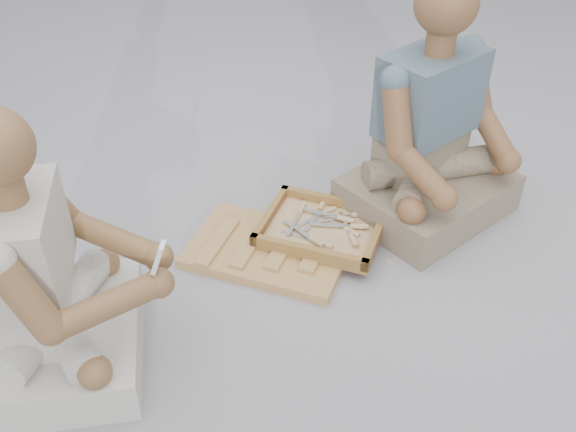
# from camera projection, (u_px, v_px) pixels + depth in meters

# --- Properties ---
(ground) EXTENTS (60.00, 60.00, 0.00)m
(ground) POSITION_uv_depth(u_px,v_px,m) (299.00, 305.00, 2.28)
(ground) COLOR #959499
(ground) RESTS_ON ground
(carved_panel) EXTENTS (0.68, 0.54, 0.04)m
(carved_panel) POSITION_uv_depth(u_px,v_px,m) (269.00, 250.00, 2.49)
(carved_panel) COLOR #A37E3F
(carved_panel) RESTS_ON ground
(tool_tray) EXTENTS (0.54, 0.47, 0.06)m
(tool_tray) POSITION_uv_depth(u_px,v_px,m) (322.00, 229.00, 2.53)
(tool_tray) COLOR brown
(tool_tray) RESTS_ON carved_panel
(chisel_0) EXTENTS (0.21, 0.10, 0.02)m
(chisel_0) POSITION_uv_depth(u_px,v_px,m) (319.00, 243.00, 2.46)
(chisel_0) COLOR silver
(chisel_0) RESTS_ON tool_tray
(chisel_1) EXTENTS (0.22, 0.02, 0.02)m
(chisel_1) POSITION_uv_depth(u_px,v_px,m) (354.00, 226.00, 2.53)
(chisel_1) COLOR silver
(chisel_1) RESTS_ON tool_tray
(chisel_2) EXTENTS (0.08, 0.22, 0.02)m
(chisel_2) POSITION_uv_depth(u_px,v_px,m) (352.00, 237.00, 2.47)
(chisel_2) COLOR silver
(chisel_2) RESTS_ON tool_tray
(chisel_3) EXTENTS (0.18, 0.16, 0.02)m
(chisel_3) POSITION_uv_depth(u_px,v_px,m) (312.00, 239.00, 2.46)
(chisel_3) COLOR silver
(chisel_3) RESTS_ON tool_tray
(chisel_4) EXTENTS (0.21, 0.09, 0.02)m
(chisel_4) POSITION_uv_depth(u_px,v_px,m) (341.00, 218.00, 2.56)
(chisel_4) COLOR silver
(chisel_4) RESTS_ON tool_tray
(chisel_5) EXTENTS (0.17, 0.16, 0.02)m
(chisel_5) POSITION_uv_depth(u_px,v_px,m) (324.00, 213.00, 2.61)
(chisel_5) COLOR silver
(chisel_5) RESTS_ON tool_tray
(chisel_6) EXTENTS (0.06, 0.22, 0.02)m
(chisel_6) POSITION_uv_depth(u_px,v_px,m) (300.00, 211.00, 2.61)
(chisel_6) COLOR silver
(chisel_6) RESTS_ON tool_tray
(chisel_7) EXTENTS (0.08, 0.22, 0.02)m
(chisel_7) POSITION_uv_depth(u_px,v_px,m) (320.00, 208.00, 2.63)
(chisel_7) COLOR silver
(chisel_7) RESTS_ON tool_tray
(chisel_8) EXTENTS (0.19, 0.15, 0.02)m
(chisel_8) POSITION_uv_depth(u_px,v_px,m) (348.00, 230.00, 2.52)
(chisel_8) COLOR silver
(chisel_8) RESTS_ON tool_tray
(chisel_9) EXTENTS (0.21, 0.10, 0.02)m
(chisel_9) POSITION_uv_depth(u_px,v_px,m) (354.00, 215.00, 2.59)
(chisel_9) COLOR silver
(chisel_9) RESTS_ON tool_tray
(wood_chip_0) EXTENTS (0.02, 0.02, 0.00)m
(wood_chip_0) POSITION_uv_depth(u_px,v_px,m) (304.00, 212.00, 2.72)
(wood_chip_0) COLOR tan
(wood_chip_0) RESTS_ON ground
(wood_chip_1) EXTENTS (0.02, 0.02, 0.00)m
(wood_chip_1) POSITION_uv_depth(u_px,v_px,m) (341.00, 193.00, 2.83)
(wood_chip_1) COLOR tan
(wood_chip_1) RESTS_ON ground
(wood_chip_2) EXTENTS (0.02, 0.02, 0.00)m
(wood_chip_2) POSITION_uv_depth(u_px,v_px,m) (348.00, 219.00, 2.68)
(wood_chip_2) COLOR tan
(wood_chip_2) RESTS_ON ground
(wood_chip_3) EXTENTS (0.02, 0.02, 0.00)m
(wood_chip_3) POSITION_uv_depth(u_px,v_px,m) (363.00, 256.00, 2.49)
(wood_chip_3) COLOR tan
(wood_chip_3) RESTS_ON ground
(wood_chip_4) EXTENTS (0.02, 0.02, 0.00)m
(wood_chip_4) POSITION_uv_depth(u_px,v_px,m) (340.00, 204.00, 2.77)
(wood_chip_4) COLOR tan
(wood_chip_4) RESTS_ON ground
(wood_chip_5) EXTENTS (0.02, 0.02, 0.00)m
(wood_chip_5) POSITION_uv_depth(u_px,v_px,m) (376.00, 232.00, 2.62)
(wood_chip_5) COLOR tan
(wood_chip_5) RESTS_ON ground
(wood_chip_6) EXTENTS (0.02, 0.02, 0.00)m
(wood_chip_6) POSITION_uv_depth(u_px,v_px,m) (279.00, 232.00, 2.61)
(wood_chip_6) COLOR tan
(wood_chip_6) RESTS_ON ground
(wood_chip_7) EXTENTS (0.02, 0.02, 0.00)m
(wood_chip_7) POSITION_uv_depth(u_px,v_px,m) (313.00, 240.00, 2.57)
(wood_chip_7) COLOR tan
(wood_chip_7) RESTS_ON ground
(wood_chip_8) EXTENTS (0.02, 0.02, 0.00)m
(wood_chip_8) POSITION_uv_depth(u_px,v_px,m) (303.00, 202.00, 2.78)
(wood_chip_8) COLOR tan
(wood_chip_8) RESTS_ON ground
(wood_chip_9) EXTENTS (0.02, 0.02, 0.00)m
(wood_chip_9) POSITION_uv_depth(u_px,v_px,m) (401.00, 252.00, 2.51)
(wood_chip_9) COLOR tan
(wood_chip_9) RESTS_ON ground
(wood_chip_10) EXTENTS (0.02, 0.02, 0.00)m
(wood_chip_10) POSITION_uv_depth(u_px,v_px,m) (389.00, 261.00, 2.47)
(wood_chip_10) COLOR tan
(wood_chip_10) RESTS_ON ground
(wood_chip_11) EXTENTS (0.02, 0.02, 0.00)m
(wood_chip_11) POSITION_uv_depth(u_px,v_px,m) (357.00, 246.00, 2.54)
(wood_chip_11) COLOR tan
(wood_chip_11) RESTS_ON ground
(wood_chip_12) EXTENTS (0.02, 0.02, 0.00)m
(wood_chip_12) POSITION_uv_depth(u_px,v_px,m) (330.00, 293.00, 2.33)
(wood_chip_12) COLOR tan
(wood_chip_12) RESTS_ON ground
(wood_chip_13) EXTENTS (0.02, 0.02, 0.00)m
(wood_chip_13) POSITION_uv_depth(u_px,v_px,m) (286.00, 287.00, 2.35)
(wood_chip_13) COLOR tan
(wood_chip_13) RESTS_ON ground
(wood_chip_14) EXTENTS (0.02, 0.02, 0.00)m
(wood_chip_14) POSITION_uv_depth(u_px,v_px,m) (360.00, 264.00, 2.45)
(wood_chip_14) COLOR tan
(wood_chip_14) RESTS_ON ground
(wood_chip_15) EXTENTS (0.02, 0.02, 0.00)m
(wood_chip_15) POSITION_uv_depth(u_px,v_px,m) (319.00, 256.00, 2.49)
(wood_chip_15) COLOR tan
(wood_chip_15) RESTS_ON ground
(craftsman) EXTENTS (0.66, 0.67, 0.90)m
(craftsman) POSITION_uv_depth(u_px,v_px,m) (51.00, 287.00, 1.91)
(craftsman) COLOR beige
(craftsman) RESTS_ON ground
(companion) EXTENTS (0.80, 0.81, 0.99)m
(companion) POSITION_uv_depth(u_px,v_px,m) (432.00, 142.00, 2.55)
(companion) COLOR gray
(companion) RESTS_ON ground
(mobile_phone) EXTENTS (0.05, 0.04, 0.10)m
(mobile_phone) POSITION_uv_depth(u_px,v_px,m) (158.00, 257.00, 1.83)
(mobile_phone) COLOR silver
(mobile_phone) RESTS_ON craftsman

